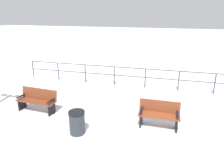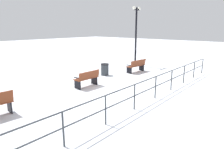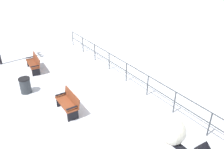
# 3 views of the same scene
# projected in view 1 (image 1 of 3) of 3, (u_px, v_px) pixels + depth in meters

# --- Properties ---
(ground_plane) EXTENTS (80.00, 80.00, 0.00)m
(ground_plane) POSITION_uv_depth(u_px,v_px,m) (158.00, 125.00, 7.12)
(ground_plane) COLOR white
(ground_plane) RESTS_ON ground
(bench_nearest) EXTENTS (0.64, 1.62, 0.88)m
(bench_nearest) POSITION_uv_depth(u_px,v_px,m) (37.00, 100.00, 8.02)
(bench_nearest) COLOR brown
(bench_nearest) RESTS_ON ground
(bench_second) EXTENTS (0.58, 1.38, 0.88)m
(bench_second) POSITION_uv_depth(u_px,v_px,m) (159.00, 114.00, 6.94)
(bench_second) COLOR brown
(bench_second) RESTS_ON ground
(waterfront_railing) EXTENTS (0.05, 14.71, 1.02)m
(waterfront_railing) POSITION_uv_depth(u_px,v_px,m) (162.00, 76.00, 10.18)
(waterfront_railing) COLOR #383D42
(waterfront_railing) RESTS_ON ground
(trash_bin) EXTENTS (0.52, 0.52, 0.77)m
(trash_bin) POSITION_uv_depth(u_px,v_px,m) (77.00, 122.00, 6.57)
(trash_bin) COLOR #2D3338
(trash_bin) RESTS_ON ground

